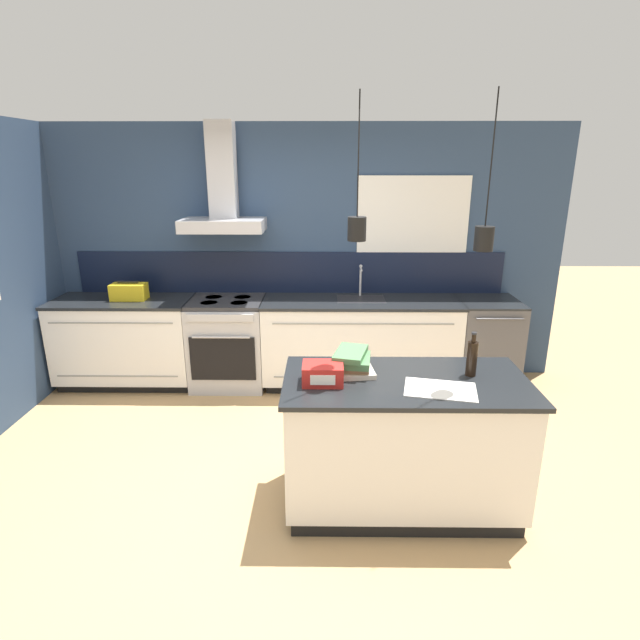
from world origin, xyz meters
TOP-DOWN VIEW (x-y plane):
  - ground_plane at (0.00, 0.00)m, footprint 16.00×16.00m
  - wall_back at (-0.03, 2.00)m, footprint 5.60×2.37m
  - counter_run_left at (-1.68, 1.69)m, footprint 1.38×0.64m
  - counter_run_sink at (0.73, 1.69)m, footprint 1.98×0.64m
  - oven_range at (-0.63, 1.69)m, footprint 0.74×0.66m
  - dishwasher at (2.00, 1.69)m, footprint 0.59×0.65m
  - kitchen_island at (0.88, -0.22)m, footprint 1.55×0.78m
  - bottle_on_island at (1.30, -0.15)m, footprint 0.07×0.07m
  - book_stack at (0.54, -0.10)m, footprint 0.29×0.34m
  - red_supply_box at (0.35, -0.28)m, footprint 0.25×0.20m
  - paper_pile at (1.06, -0.37)m, footprint 0.47×0.35m
  - yellow_toolbox at (-1.60, 1.69)m, footprint 0.34×0.18m

SIDE VIEW (x-z plane):
  - ground_plane at x=0.00m, z-range 0.00..0.00m
  - dishwasher at x=2.00m, z-range 0.00..0.91m
  - oven_range at x=-0.63m, z-range 0.00..0.91m
  - kitchen_island at x=0.88m, z-range 0.00..0.91m
  - counter_run_left at x=-1.68m, z-range 0.01..0.92m
  - counter_run_sink at x=0.73m, z-range -0.16..1.08m
  - paper_pile at x=1.06m, z-range 0.91..0.92m
  - red_supply_box at x=0.35m, z-range 0.91..1.03m
  - book_stack at x=0.54m, z-range 0.91..1.05m
  - yellow_toolbox at x=-1.60m, z-range 0.90..1.09m
  - bottle_on_island at x=1.30m, z-range 0.88..1.18m
  - wall_back at x=-0.03m, z-range 0.06..2.66m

